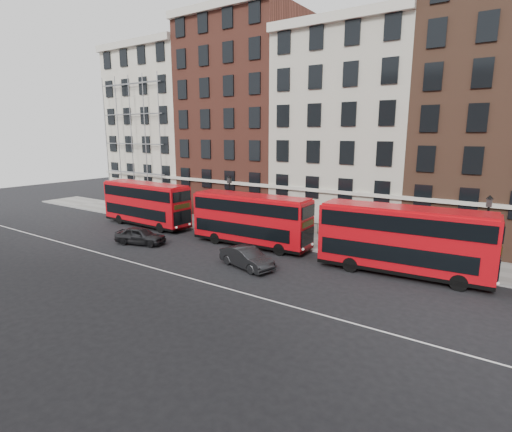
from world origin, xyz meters
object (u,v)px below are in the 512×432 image
Objects in this scene: bus_a at (146,203)px; bus_c at (403,239)px; car_rear at (140,236)px; car_front at (247,258)px; bus_b at (251,219)px.

bus_c is at bearing 1.76° from bus_a.
bus_a is 0.95× the size of bus_c.
bus_a is 7.13m from car_rear.
car_rear is (-20.32, -4.88, -1.72)m from bus_c.
car_rear is 0.97× the size of car_front.
bus_c is 10.55m from car_front.
bus_b is 2.34× the size of car_front.
car_rear reaches higher than car_front.
car_rear is at bearing -170.91° from bus_c.
bus_b reaches higher than car_front.
car_rear is at bearing -42.92° from bus_a.
bus_b is at bearing -76.53° from car_rear.
bus_b reaches higher than car_rear.
bus_c is (25.26, -0.00, 0.10)m from bus_a.
bus_a is 1.01× the size of bus_b.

